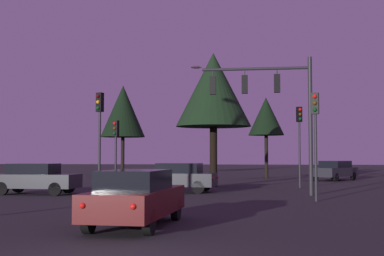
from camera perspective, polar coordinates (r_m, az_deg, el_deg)
ground_plane at (r=33.84m, az=3.36°, el=-6.24°), size 168.00×168.00×0.00m
traffic_signal_mast_arm at (r=26.18m, az=8.57°, el=3.20°), size 5.94×0.43×6.72m
traffic_light_corner_left at (r=31.97m, az=11.51°, el=-0.30°), size 0.36×0.39×4.82m
traffic_light_corner_right at (r=22.82m, az=13.15°, el=0.38°), size 0.35×0.38×4.56m
traffic_light_median at (r=29.90m, az=-8.23°, el=-1.33°), size 0.35×0.38×3.89m
traffic_light_far_side at (r=25.04m, az=-9.94°, el=0.49°), size 0.36×0.39×4.86m
car_nearside_lane at (r=14.43m, az=-6.05°, el=-7.40°), size 1.91×4.73×1.52m
car_crossing_left at (r=27.90m, az=-1.59°, el=-5.30°), size 4.27×2.20×1.52m
car_crossing_right at (r=27.50m, az=-16.52°, el=-5.21°), size 4.25×1.90×1.52m
car_far_lane at (r=42.53m, az=15.13°, el=-4.41°), size 4.04×4.78×1.52m
tree_behind_sign at (r=52.42m, az=-7.45°, el=1.79°), size 4.35×4.35×8.85m
tree_center_horizon at (r=45.54m, az=7.99°, el=1.22°), size 3.05×3.05×6.91m
tree_right_cluster at (r=33.27m, az=2.32°, el=4.10°), size 4.71×4.71×8.39m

